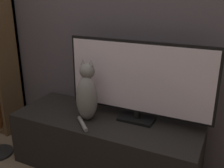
% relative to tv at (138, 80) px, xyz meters
% --- Properties ---
extents(tv_stand, '(1.39, 0.52, 0.42)m').
position_rel_tv_xyz_m(tv_stand, '(-0.21, -0.09, -0.51)').
color(tv_stand, black).
rests_on(tv_stand, ground_plane).
extents(tv, '(1.06, 0.15, 0.58)m').
position_rel_tv_xyz_m(tv, '(0.00, 0.00, 0.00)').
color(tv, black).
rests_on(tv, tv_stand).
extents(cat, '(0.19, 0.27, 0.45)m').
position_rel_tv_xyz_m(cat, '(-0.33, -0.15, -0.11)').
color(cat, gray).
rests_on(cat, tv_stand).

